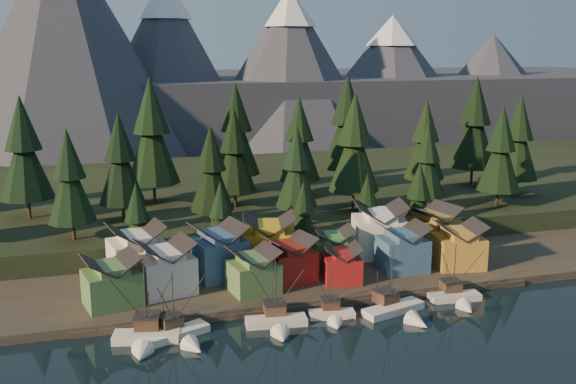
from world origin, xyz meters
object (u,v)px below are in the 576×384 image
object	(u,v)px
boat_1	(180,327)
boat_2	(277,314)
house_front_1	(165,265)
boat_3	(333,307)
boat_4	(399,302)
boat_5	(458,290)
house_front_0	(111,279)
house_back_1	(219,250)
boat_0	(145,328)
house_back_0	(137,250)

from	to	relation	value
boat_1	boat_2	xyz separation A→B (m)	(15.24, 0.10, 0.10)
house_front_1	boat_3	bearing A→B (deg)	-44.95
boat_2	boat_3	xyz separation A→B (m)	(9.47, 0.62, -0.23)
boat_4	boat_5	bearing A→B (deg)	-5.47
boat_5	house_front_0	xyz separation A→B (m)	(-57.23, 11.67, 3.80)
house_front_0	house_back_1	bearing A→B (deg)	10.27
boat_0	house_back_1	distance (m)	26.33
boat_1	house_front_0	distance (m)	16.54
house_back_0	house_front_1	bearing A→B (deg)	-74.74
boat_4	house_back_0	bearing A→B (deg)	131.84
boat_1	house_back_1	xyz separation A→B (m)	(9.88, 21.36, 4.61)
house_front_0	house_back_1	size ratio (longest dim) A/B	0.93
boat_1	house_front_1	size ratio (longest dim) A/B	1.08
boat_5	house_back_1	distance (m)	43.13
house_back_0	house_back_1	size ratio (longest dim) A/B	1.01
boat_2	boat_5	bearing A→B (deg)	8.68
boat_4	house_front_1	world-z (taller)	boat_4
house_back_1	boat_3	bearing A→B (deg)	-67.90
boat_1	boat_2	bearing A→B (deg)	-21.35
house_front_1	boat_4	bearing A→B (deg)	-38.44
boat_5	house_back_0	size ratio (longest dim) A/B	1.02
boat_0	boat_4	size ratio (longest dim) A/B	1.05
boat_1	house_back_0	bearing A→B (deg)	78.84
boat_3	house_back_1	xyz separation A→B (m)	(-14.82, 20.64, 4.75)
boat_1	house_front_0	xyz separation A→B (m)	(-9.38, 13.08, 3.83)
boat_2	house_back_1	size ratio (longest dim) A/B	1.08
boat_1	boat_3	bearing A→B (deg)	-20.06
boat_3	house_back_1	size ratio (longest dim) A/B	0.92
boat_2	boat_4	distance (m)	20.47
boat_0	house_front_1	xyz separation A→B (m)	(4.78, 16.22, 3.82)
boat_5	house_front_0	bearing A→B (deg)	173.45
boat_4	house_front_1	size ratio (longest dim) A/B	1.15
boat_1	house_back_1	size ratio (longest dim) A/B	1.07
boat_4	boat_3	bearing A→B (deg)	156.33
boat_4	house_back_1	bearing A→B (deg)	123.57
boat_5	house_front_0	world-z (taller)	boat_5
boat_1	boat_5	distance (m)	47.87
boat_1	boat_4	xyz separation A→B (m)	(35.69, -0.81, 0.05)
boat_2	house_back_0	distance (m)	31.99
boat_3	house_front_1	size ratio (longest dim) A/B	0.94
boat_5	boat_4	bearing A→B (deg)	-164.72
boat_1	house_back_1	world-z (taller)	house_back_1
boat_3	boat_5	distance (m)	23.16
boat_1	house_back_0	distance (m)	25.62
boat_1	house_back_0	size ratio (longest dim) A/B	1.05
house_back_0	boat_1	bearing A→B (deg)	-91.22
house_front_0	house_back_1	distance (m)	20.98
house_back_0	house_front_0	bearing A→B (deg)	-123.97
boat_5	house_back_0	xyz separation A→B (m)	(-52.47, 23.35, 4.68)
boat_5	house_front_1	distance (m)	50.60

